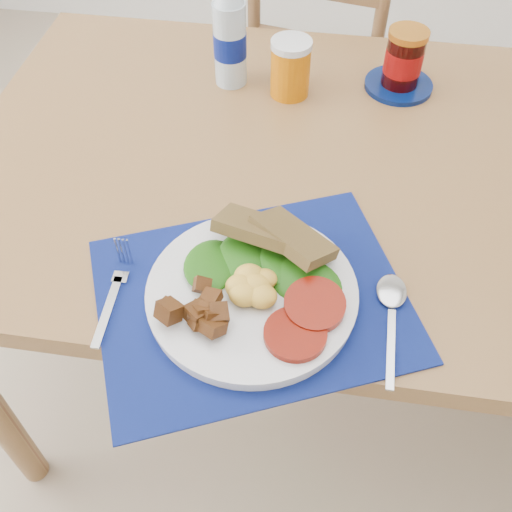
{
  "coord_description": "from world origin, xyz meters",
  "views": [
    {
      "loc": [
        -0.02,
        -0.66,
        1.47
      ],
      "look_at": [
        -0.1,
        -0.1,
        0.8
      ],
      "focal_mm": 42.0,
      "sensor_mm": 36.0,
      "label": 1
    }
  ],
  "objects": [
    {
      "name": "ground",
      "position": [
        0.0,
        0.0,
        0.0
      ],
      "size": [
        4.0,
        4.0,
        0.0
      ],
      "primitive_type": "plane",
      "color": "tan",
      "rests_on": "ground"
    },
    {
      "name": "breakfast_plate",
      "position": [
        -0.11,
        -0.14,
        0.78
      ],
      "size": [
        0.31,
        0.31,
        0.07
      ],
      "rotation": [
        0.0,
        0.0,
        -0.41
      ],
      "color": "silver",
      "rests_on": "placemat"
    },
    {
      "name": "chair_far",
      "position": [
        -0.07,
        0.86,
        0.53
      ],
      "size": [
        0.45,
        0.43,
        1.03
      ],
      "rotation": [
        0.0,
        0.0,
        2.95
      ],
      "color": "brown",
      "rests_on": "ground"
    },
    {
      "name": "spoon",
      "position": [
        0.1,
        -0.13,
        0.76
      ],
      "size": [
        0.05,
        0.2,
        0.01
      ],
      "rotation": [
        0.0,
        0.0,
        -0.02
      ],
      "color": "#B2B5BA",
      "rests_on": "placemat"
    },
    {
      "name": "juice_glass",
      "position": [
        -0.11,
        0.4,
        0.81
      ],
      "size": [
        0.08,
        0.08,
        0.11
      ],
      "primitive_type": "cylinder",
      "color": "#C26305",
      "rests_on": "table"
    },
    {
      "name": "jam_on_saucer",
      "position": [
        0.11,
        0.45,
        0.81
      ],
      "size": [
        0.14,
        0.14,
        0.13
      ],
      "color": "#04164F",
      "rests_on": "table"
    },
    {
      "name": "table",
      "position": [
        0.0,
        0.2,
        0.67
      ],
      "size": [
        1.4,
        0.9,
        0.75
      ],
      "color": "brown",
      "rests_on": "ground"
    },
    {
      "name": "placemat",
      "position": [
        -0.1,
        -0.14,
        0.75
      ],
      "size": [
        0.56,
        0.51,
        0.0
      ],
      "primitive_type": "cube",
      "rotation": [
        0.0,
        0.0,
        0.41
      ],
      "color": "black",
      "rests_on": "table"
    },
    {
      "name": "fork",
      "position": [
        -0.31,
        -0.15,
        0.76
      ],
      "size": [
        0.03,
        0.18,
        0.0
      ],
      "rotation": [
        0.0,
        0.0,
        0.03
      ],
      "color": "#B2B5BA",
      "rests_on": "placemat"
    },
    {
      "name": "water_bottle",
      "position": [
        -0.24,
        0.42,
        0.85
      ],
      "size": [
        0.07,
        0.07,
        0.23
      ],
      "color": "#ADBFCC",
      "rests_on": "table"
    }
  ]
}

